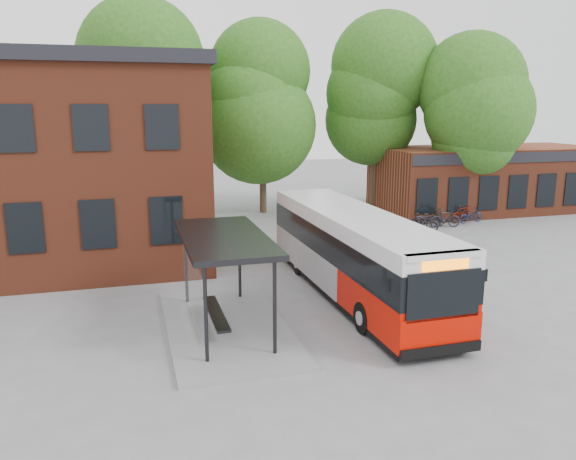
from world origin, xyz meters
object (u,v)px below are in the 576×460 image
object	(u,v)px
bicycle_5	(445,218)
bicycle_6	(471,216)
city_bus	(354,254)
bicycle_0	(409,222)
bicycle_2	(430,219)
bicycle_7	(462,214)
bicycle_4	(429,217)
bus_shelter	(225,282)
bicycle_1	(422,223)

from	to	relation	value
bicycle_5	bicycle_6	bearing A→B (deg)	-60.87
city_bus	bicycle_0	size ratio (longest dim) A/B	7.12
bicycle_6	bicycle_2	bearing A→B (deg)	88.18
bicycle_7	city_bus	bearing A→B (deg)	113.82
bicycle_4	bicycle_7	xyz separation A→B (m)	(2.26, 0.22, 0.02)
bicycle_2	bicycle_5	bearing A→B (deg)	-117.00
bicycle_0	bicycle_6	bearing A→B (deg)	-81.92
bicycle_4	bicycle_5	xyz separation A→B (m)	(0.55, -0.77, 0.04)
bicycle_2	bicycle_4	bearing A→B (deg)	-8.75
bicycle_0	bicycle_2	bearing A→B (deg)	-74.50
bus_shelter	bicycle_0	size ratio (longest dim) A/B	4.30
bicycle_6	bicycle_4	bearing A→B (deg)	81.51
bicycle_2	bicycle_5	world-z (taller)	bicycle_5
bicycle_4	bicycle_7	world-z (taller)	bicycle_7
bicycle_2	bicycle_5	xyz separation A→B (m)	(0.64, -0.44, 0.08)
bicycle_1	bicycle_7	size ratio (longest dim) A/B	1.05
bus_shelter	bicycle_6	size ratio (longest dim) A/B	4.40
bicycle_4	bicycle_2	bearing A→B (deg)	157.55
bicycle_1	bicycle_6	distance (m)	4.27
bicycle_4	bicycle_6	distance (m)	2.68
bicycle_1	bicycle_5	xyz separation A→B (m)	(1.85, 0.76, -0.01)
bus_shelter	bicycle_5	size ratio (longest dim) A/B	4.09
bicycle_2	bicycle_7	distance (m)	2.42
bicycle_1	bicycle_4	xyz separation A→B (m)	(1.31, 1.53, -0.05)
city_bus	bicycle_4	distance (m)	13.06
bicycle_1	bicycle_2	size ratio (longest dim) A/B	1.06
city_bus	bicycle_4	world-z (taller)	city_bus
bus_shelter	bicycle_1	bearing A→B (deg)	39.57
bicycle_0	bicycle_2	xyz separation A→B (m)	(1.59, 0.52, 0.00)
bicycle_7	bicycle_2	bearing A→B (deg)	84.35
bus_shelter	bicycle_2	distance (m)	17.51
bicycle_2	bicycle_5	distance (m)	0.79
city_bus	bicycle_7	xyz separation A→B (m)	(10.88, 9.97, -0.97)
bicycle_2	city_bus	bearing A→B (deg)	145.51
bicycle_4	bicycle_6	world-z (taller)	bicycle_4
bicycle_0	bicycle_7	distance (m)	4.09
bicycle_7	bicycle_6	bearing A→B (deg)	-138.68
bicycle_7	bicycle_0	bearing A→B (deg)	86.40
bicycle_2	bicycle_5	size ratio (longest dim) A/B	0.96
city_bus	bicycle_7	world-z (taller)	city_bus
bicycle_0	bicycle_2	world-z (taller)	bicycle_2
bus_shelter	bicycle_6	xyz separation A→B (m)	(16.16, 11.56, -1.03)
city_bus	bicycle_6	size ratio (longest dim) A/B	7.29
bicycle_6	bicycle_1	bearing A→B (deg)	102.66
bicycle_1	bicycle_5	distance (m)	2.00
bicycle_1	bicycle_4	bearing A→B (deg)	-16.58
bus_shelter	city_bus	bearing A→B (deg)	20.68
bus_shelter	bicycle_2	xyz separation A→B (m)	(13.38, 11.26, -1.02)
bicycle_4	bicycle_5	world-z (taller)	bicycle_5
city_bus	bicycle_7	distance (m)	14.79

